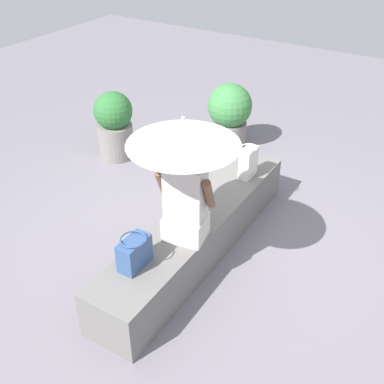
{
  "coord_description": "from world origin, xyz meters",
  "views": [
    {
      "loc": [
        2.97,
        1.78,
        2.97
      ],
      "look_at": [
        0.16,
        0.04,
        0.79
      ],
      "focal_mm": 44.04,
      "sensor_mm": 36.0,
      "label": 1
    }
  ],
  "objects": [
    {
      "name": "parasol",
      "position": [
        0.34,
        0.08,
        1.43
      ],
      "size": [
        0.88,
        0.88,
        1.12
      ],
      "color": "#B7B7BC",
      "rests_on": "stone_bench"
    },
    {
      "name": "person_seated",
      "position": [
        0.33,
        0.08,
        0.83
      ],
      "size": [
        0.34,
        0.5,
        0.9
      ],
      "color": "beige",
      "rests_on": "stone_bench"
    },
    {
      "name": "handbag_black",
      "position": [
        -0.84,
        0.08,
        0.6
      ],
      "size": [
        0.22,
        0.17,
        0.34
      ],
      "color": "silver",
      "rests_on": "stone_bench"
    },
    {
      "name": "stone_bench",
      "position": [
        0.0,
        0.0,
        0.22
      ],
      "size": [
        2.67,
        0.5,
        0.44
      ],
      "primitive_type": "cube",
      "color": "slate",
      "rests_on": "ground"
    },
    {
      "name": "planter_near",
      "position": [
        -2.07,
        -0.78,
        0.46
      ],
      "size": [
        0.57,
        0.57,
        0.86
      ],
      "color": "gray",
      "rests_on": "ground"
    },
    {
      "name": "ground_plane",
      "position": [
        0.0,
        0.0,
        0.0
      ],
      "size": [
        14.0,
        14.0,
        0.0
      ],
      "primitive_type": "plane",
      "color": "slate"
    },
    {
      "name": "tote_bag_canvas",
      "position": [
        0.84,
        -0.07,
        0.57
      ],
      "size": [
        0.28,
        0.21,
        0.27
      ],
      "color": "#335184",
      "rests_on": "stone_bench"
    },
    {
      "name": "planter_far",
      "position": [
        -1.07,
        -1.87,
        0.45
      ],
      "size": [
        0.48,
        0.48,
        0.87
      ],
      "color": "gray",
      "rests_on": "ground"
    }
  ]
}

